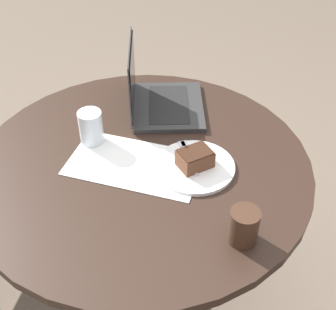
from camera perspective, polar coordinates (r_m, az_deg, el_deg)
name	(u,v)px	position (r m, az deg, el deg)	size (l,w,h in m)	color
ground_plane	(148,294)	(2.02, -2.42, -16.58)	(12.00, 12.00, 0.00)	#6B5B4C
dining_table	(143,192)	(1.56, -3.01, -4.57)	(1.06, 1.06, 0.73)	black
paper_document	(135,164)	(1.46, -4.07, -1.10)	(0.47, 0.40, 0.00)	white
plate	(195,167)	(1.44, 3.26, -1.44)	(0.25, 0.25, 0.01)	white
cake_slice	(195,158)	(1.42, 3.31, -0.42)	(0.12, 0.10, 0.06)	brown
fork	(188,154)	(1.47, 2.41, 0.09)	(0.03, 0.17, 0.00)	silver
coffee_glass	(244,226)	(1.22, 9.22, -8.56)	(0.08, 0.08, 0.10)	#3D2619
water_glass	(91,127)	(1.53, -9.38, 3.34)	(0.08, 0.08, 0.12)	silver
laptop	(159,99)	(1.67, -1.10, 6.89)	(0.30, 0.34, 0.25)	#2D2D2D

